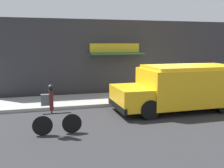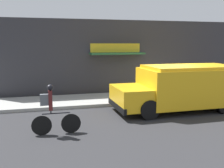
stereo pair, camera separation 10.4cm
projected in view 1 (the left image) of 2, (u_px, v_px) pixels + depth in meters
name	position (u px, v px, depth m)	size (l,w,h in m)	color
ground_plane	(171.00, 103.00, 12.95)	(70.00, 70.00, 0.00)	#2B2B2D
sidewalk	(159.00, 96.00, 14.20)	(28.00, 2.65, 0.15)	#999993
storefront	(147.00, 57.00, 15.48)	(17.90, 0.98, 4.21)	#2D2D33
school_bus	(182.00, 87.00, 11.47)	(5.58, 2.78, 1.96)	yellow
cyclist	(53.00, 111.00, 8.35)	(1.57, 0.20, 1.64)	black
trash_bin	(186.00, 85.00, 14.81)	(0.54, 0.54, 0.79)	slate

